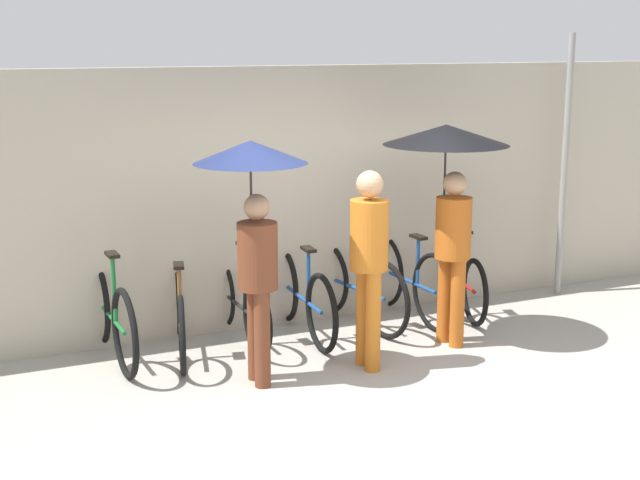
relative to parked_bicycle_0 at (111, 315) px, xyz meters
The scene contains 13 objects.
ground_plane 2.57m from the parked_bicycle_0, 46.31° to the right, with size 30.00×30.00×0.00m, color #9E998E.
back_wall 1.98m from the parked_bicycle_0, 11.57° to the left, with size 11.51×0.12×2.48m.
parked_bicycle_0 is the anchor object (origin of this frame).
parked_bicycle_1 0.59m from the parked_bicycle_0, ahead, with size 0.58×1.69×1.10m.
parked_bicycle_2 1.17m from the parked_bicycle_0, ahead, with size 0.44×1.62×1.06m.
parked_bicycle_3 1.76m from the parked_bicycle_0, ahead, with size 0.44×1.72×1.07m.
parked_bicycle_4 2.34m from the parked_bicycle_0, ahead, with size 0.45×1.69×1.07m.
parked_bicycle_5 2.92m from the parked_bicycle_0, ahead, with size 0.44×1.72×1.05m.
parked_bicycle_6 3.51m from the parked_bicycle_0, ahead, with size 0.56×1.61×0.97m.
pedestrian_leading 1.75m from the parked_bicycle_0, 44.54° to the right, with size 0.91×0.91×1.95m.
pedestrian_center 2.29m from the parked_bicycle_0, 29.69° to the right, with size 0.32×0.32×1.68m.
pedestrian_trailing 3.22m from the parked_bicycle_0, 15.16° to the right, with size 1.12×1.12×1.99m.
awning_pole 4.97m from the parked_bicycle_0, ahead, with size 0.07×0.07×2.78m.
Camera 1 is at (-3.14, -5.59, 2.72)m, focal length 50.00 mm.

